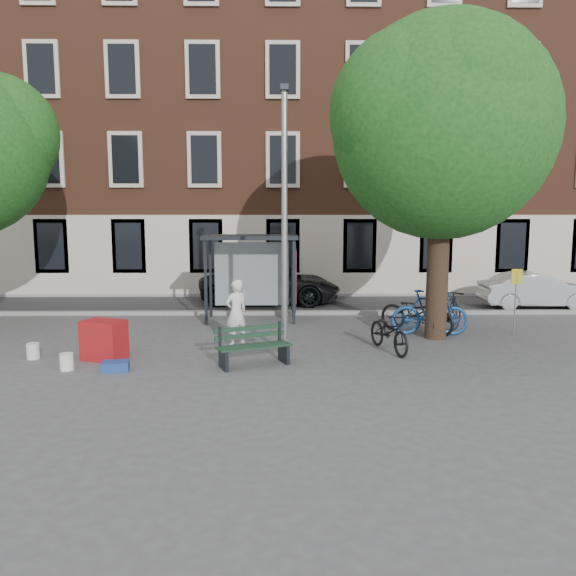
# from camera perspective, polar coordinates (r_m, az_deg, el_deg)

# --- Properties ---
(ground) EXTENTS (90.00, 90.00, 0.00)m
(ground) POSITION_cam_1_polar(r_m,az_deg,el_deg) (13.39, -0.35, -6.57)
(ground) COLOR #4C4C4F
(ground) RESTS_ON ground
(road) EXTENTS (40.00, 4.00, 0.01)m
(road) POSITION_cam_1_polar(r_m,az_deg,el_deg) (20.25, -0.49, -1.68)
(road) COLOR #28282B
(road) RESTS_ON ground
(curb_near) EXTENTS (40.00, 0.25, 0.12)m
(curb_near) POSITION_cam_1_polar(r_m,az_deg,el_deg) (18.27, -0.46, -2.52)
(curb_near) COLOR gray
(curb_near) RESTS_ON ground
(curb_far) EXTENTS (40.00, 0.25, 0.12)m
(curb_far) POSITION_cam_1_polar(r_m,az_deg,el_deg) (22.22, -0.51, -0.70)
(curb_far) COLOR gray
(curb_far) RESTS_ON ground
(building_row) EXTENTS (30.00, 8.00, 14.00)m
(building_row) POSITION_cam_1_polar(r_m,az_deg,el_deg) (26.24, -0.57, 15.79)
(building_row) COLOR brown
(building_row) RESTS_ON ground
(lamppost) EXTENTS (0.28, 0.35, 6.11)m
(lamppost) POSITION_cam_1_polar(r_m,az_deg,el_deg) (12.99, -0.36, 5.42)
(lamppost) COLOR #9EA0A3
(lamppost) RESTS_ON ground
(tree_right) EXTENTS (5.76, 5.60, 8.20)m
(tree_right) POSITION_cam_1_polar(r_m,az_deg,el_deg) (15.12, 15.64, 16.23)
(tree_right) COLOR black
(tree_right) RESTS_ON ground
(bus_shelter) EXTENTS (2.85, 1.45, 2.62)m
(bus_shelter) POSITION_cam_1_polar(r_m,az_deg,el_deg) (17.15, -2.49, 3.06)
(bus_shelter) COLOR #1E2328
(bus_shelter) RESTS_ON ground
(painter) EXTENTS (0.72, 0.67, 1.65)m
(painter) POSITION_cam_1_polar(r_m,az_deg,el_deg) (14.08, -5.27, -2.47)
(painter) COLOR white
(painter) RESTS_ON ground
(bench) EXTENTS (1.69, 1.09, 0.83)m
(bench) POSITION_cam_1_polar(r_m,az_deg,el_deg) (12.24, -3.54, -6.11)
(bench) COLOR #1E2328
(bench) RESTS_ON ground
(bike_a) EXTENTS (2.15, 2.03, 1.15)m
(bike_a) POSITION_cam_1_polar(r_m,az_deg,el_deg) (15.74, 12.93, -2.47)
(bike_a) COLOR black
(bike_a) RESTS_ON ground
(bike_b) EXTENTS (2.10, 0.74, 1.24)m
(bike_b) POSITION_cam_1_polar(r_m,az_deg,el_deg) (15.61, 14.22, -2.43)
(bike_b) COLOR navy
(bike_b) RESTS_ON ground
(bike_c) EXTENTS (1.15, 1.96, 0.98)m
(bike_c) POSITION_cam_1_polar(r_m,az_deg,el_deg) (13.60, 10.23, -4.36)
(bike_c) COLOR black
(bike_c) RESTS_ON ground
(bike_d) EXTENTS (1.63, 1.88, 1.17)m
(bike_d) POSITION_cam_1_polar(r_m,az_deg,el_deg) (15.89, 15.93, -2.44)
(bike_d) COLOR black
(bike_d) RESTS_ON ground
(car_dark) EXTENTS (5.21, 2.70, 1.41)m
(car_dark) POSITION_cam_1_polar(r_m,az_deg,el_deg) (20.50, -1.78, 0.41)
(car_dark) COLOR black
(car_dark) RESTS_ON ground
(car_silver) EXTENTS (3.80, 1.38, 1.24)m
(car_silver) POSITION_cam_1_polar(r_m,az_deg,el_deg) (21.23, 23.91, -0.22)
(car_silver) COLOR #B1B5B9
(car_silver) RESTS_ON ground
(red_stand) EXTENTS (1.05, 0.87, 0.90)m
(red_stand) POSITION_cam_1_polar(r_m,az_deg,el_deg) (13.32, -18.18, -5.05)
(red_stand) COLOR #A21519
(red_stand) RESTS_ON ground
(blue_crate) EXTENTS (0.61, 0.49, 0.20)m
(blue_crate) POSITION_cam_1_polar(r_m,az_deg,el_deg) (12.41, -17.12, -7.59)
(blue_crate) COLOR navy
(blue_crate) RESTS_ON ground
(bucket_a) EXTENTS (0.37, 0.37, 0.36)m
(bucket_a) POSITION_cam_1_polar(r_m,az_deg,el_deg) (12.78, -21.56, -6.98)
(bucket_a) COLOR white
(bucket_a) RESTS_ON ground
(bucket_b) EXTENTS (0.37, 0.37, 0.36)m
(bucket_b) POSITION_cam_1_polar(r_m,az_deg,el_deg) (14.84, -19.60, -4.90)
(bucket_b) COLOR silver
(bucket_b) RESTS_ON ground
(bucket_c) EXTENTS (0.30, 0.30, 0.36)m
(bucket_c) POSITION_cam_1_polar(r_m,az_deg,el_deg) (14.04, -24.47, -5.85)
(bucket_c) COLOR white
(bucket_c) RESTS_ON ground
(notice_sign) EXTENTS (0.31, 0.04, 1.79)m
(notice_sign) POSITION_cam_1_polar(r_m,az_deg,el_deg) (16.32, 22.16, -0.01)
(notice_sign) COLOR #9EA0A3
(notice_sign) RESTS_ON ground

